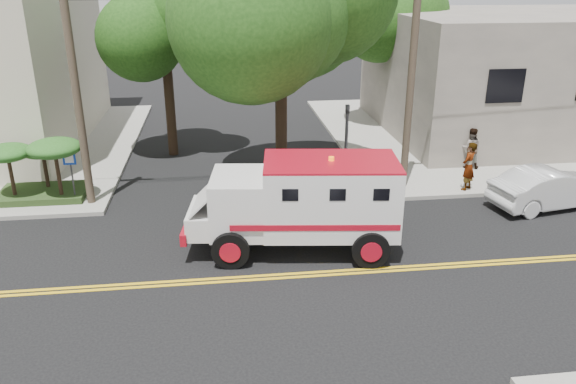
{
  "coord_description": "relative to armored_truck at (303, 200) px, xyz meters",
  "views": [
    {
      "loc": [
        -0.82,
        -13.82,
        8.06
      ],
      "look_at": [
        1.24,
        2.43,
        1.6
      ],
      "focal_mm": 35.0,
      "sensor_mm": 36.0,
      "label": 1
    }
  ],
  "objects": [
    {
      "name": "tree_left",
      "position": [
        -4.26,
        10.18,
        4.08
      ],
      "size": [
        4.48,
        4.2,
        7.7
      ],
      "color": "black",
      "rests_on": "ground"
    },
    {
      "name": "traffic_signal",
      "position": [
        2.22,
        4.0,
        0.58
      ],
      "size": [
        0.15,
        0.18,
        3.6
      ],
      "color": "#3F3F42",
      "rests_on": "ground"
    },
    {
      "name": "ground",
      "position": [
        -1.58,
        -1.6,
        -1.65
      ],
      "size": [
        100.0,
        100.0,
        0.0
      ],
      "primitive_type": "plane",
      "color": "black",
      "rests_on": "ground"
    },
    {
      "name": "building_right",
      "position": [
        13.42,
        12.4,
        1.5
      ],
      "size": [
        14.0,
        12.0,
        6.0
      ],
      "primitive_type": "cube",
      "color": "#69625A",
      "rests_on": "sidewalk_ne"
    },
    {
      "name": "utility_pole_right",
      "position": [
        4.72,
        4.6,
        2.85
      ],
      "size": [
        0.28,
        0.28,
        9.0
      ],
      "primitive_type": "cylinder",
      "color": "#382D23",
      "rests_on": "ground"
    },
    {
      "name": "tree_right",
      "position": [
        7.26,
        14.17,
        4.44
      ],
      "size": [
        4.8,
        4.5,
        8.2
      ],
      "color": "black",
      "rests_on": "ground"
    },
    {
      "name": "pedestrian_b",
      "position": [
        8.21,
        6.35,
        -0.62
      ],
      "size": [
        1.01,
        0.89,
        1.76
      ],
      "primitive_type": "imported",
      "rotation": [
        0.0,
        0.0,
        2.83
      ],
      "color": "gray",
      "rests_on": "sidewalk_ne"
    },
    {
      "name": "sidewalk_ne",
      "position": [
        11.92,
        11.9,
        -1.57
      ],
      "size": [
        17.0,
        17.0,
        0.15
      ],
      "primitive_type": "cube",
      "color": "gray",
      "rests_on": "ground"
    },
    {
      "name": "palm_planter",
      "position": [
        -9.02,
        5.02,
        -0.0
      ],
      "size": [
        3.52,
        2.63,
        2.36
      ],
      "color": "#1E3314",
      "rests_on": "sidewalk_nw"
    },
    {
      "name": "accessibility_sign",
      "position": [
        -7.78,
        4.57,
        -0.28
      ],
      "size": [
        0.45,
        0.1,
        2.02
      ],
      "color": "#3F3F42",
      "rests_on": "ground"
    },
    {
      "name": "pedestrian_a",
      "position": [
        7.03,
        3.9,
        -0.56
      ],
      "size": [
        0.81,
        0.8,
        1.89
      ],
      "primitive_type": "imported",
      "rotation": [
        0.0,
        0.0,
        3.87
      ],
      "color": "gray",
      "rests_on": "sidewalk_ne"
    },
    {
      "name": "parked_sedan",
      "position": [
        9.43,
        2.2,
        -0.92
      ],
      "size": [
        4.66,
        2.35,
        1.47
      ],
      "primitive_type": "imported",
      "rotation": [
        0.0,
        0.0,
        1.76
      ],
      "color": "silver",
      "rests_on": "ground"
    },
    {
      "name": "utility_pole_left",
      "position": [
        -7.18,
        4.4,
        2.85
      ],
      "size": [
        0.28,
        0.28,
        9.0
      ],
      "primitive_type": "cylinder",
      "color": "#382D23",
      "rests_on": "ground"
    },
    {
      "name": "armored_truck",
      "position": [
        0.0,
        0.0,
        0.0
      ],
      "size": [
        6.6,
        3.19,
        2.9
      ],
      "rotation": [
        0.0,
        0.0,
        -0.12
      ],
      "color": "silver",
      "rests_on": "ground"
    }
  ]
}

